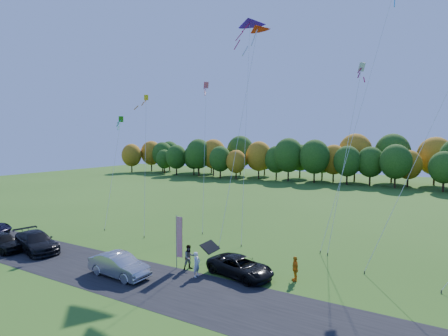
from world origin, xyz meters
The scene contains 19 objects.
ground centered at (0.00, 0.00, 0.00)m, with size 160.00×160.00×0.00m, color #2E5717.
asphalt_strip centered at (0.00, -4.00, 0.01)m, with size 90.00×6.00×0.01m, color black.
tree_line centered at (0.00, 55.00, 0.00)m, with size 116.00×12.00×10.00m, color #1E4711, non-canonical shape.
black_suv centered at (4.75, -0.06, 0.69)m, with size 2.30×4.98×1.38m, color black.
silver_sedan centered at (-2.65, -4.25, 0.79)m, with size 1.67×4.79×1.58m, color #A1A1A5.
dark_truck_a centered at (-13.00, -3.82, 0.82)m, with size 2.30×5.66×1.64m, color black.
dark_truck_b centered at (-15.62, -5.22, 0.78)m, with size 1.84×4.58×1.56m, color black.
person_tailgate_a centered at (2.12, -1.62, 0.88)m, with size 0.64×0.42×1.76m, color white.
person_tailgate_b centered at (0.87, -0.74, 0.91)m, with size 0.88×0.69×1.82m, color gray.
person_east centered at (8.36, 1.06, 0.85)m, with size 0.99×0.41×1.69m, color orange.
feather_flag centered at (0.18, -1.08, 2.46)m, with size 0.53×0.11×4.03m.
kite_delta_blue centered at (-0.48, 11.49, 12.02)m, with size 6.13×12.08×25.13m.
kite_parafoil_orange centered at (10.42, 14.04, 12.90)m, with size 5.82×13.16×26.14m.
kite_delta_red centered at (-0.02, 9.90, 13.14)m, with size 2.49×9.65×22.69m.
kite_parafoil_rainbow centered at (15.77, 7.73, 9.74)m, with size 8.30×6.40×19.72m.
kite_diamond_yellow centered at (-9.76, 6.39, 7.25)m, with size 4.77×5.89×14.89m.
kite_diamond_green centered at (-13.74, 5.67, 6.15)m, with size 1.62×4.27×12.51m.
kite_diamond_white centered at (9.69, 10.73, 8.37)m, with size 1.96×7.11×17.11m.
kite_diamond_pink centered at (-5.45, 11.21, 8.15)m, with size 4.63×7.70×16.82m.
Camera 1 is at (15.53, -21.33, 9.64)m, focal length 28.00 mm.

